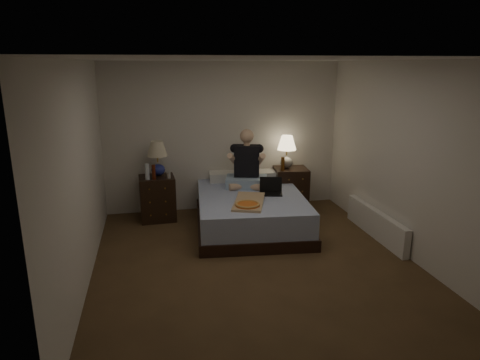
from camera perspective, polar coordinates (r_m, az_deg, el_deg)
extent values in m
cube|color=brown|center=(5.57, 1.94, -10.88)|extent=(4.00, 4.50, 0.00)
cube|color=white|center=(5.00, 2.21, 15.79)|extent=(4.00, 4.50, 0.00)
cube|color=silver|center=(7.30, -2.19, 5.76)|extent=(4.00, 0.00, 2.50)
cube|color=silver|center=(3.11, 12.16, -7.82)|extent=(4.00, 0.00, 2.50)
cube|color=silver|center=(5.06, -20.50, 0.53)|extent=(0.00, 4.50, 2.50)
cube|color=silver|center=(5.94, 21.16, 2.54)|extent=(0.00, 4.50, 2.50)
cube|color=#556EAB|center=(6.63, 1.38, -4.05)|extent=(1.77, 2.24, 0.52)
cube|color=black|center=(7.03, -10.94, -2.38)|extent=(0.57, 0.52, 0.71)
cube|color=black|center=(7.46, 6.75, -1.14)|extent=(0.61, 0.56, 0.72)
cylinder|color=silver|center=(6.76, -12.27, 1.08)|extent=(0.07, 0.07, 0.25)
cylinder|color=silver|center=(6.77, -9.52, 0.59)|extent=(0.07, 0.07, 0.10)
cylinder|color=#4F1A0B|center=(6.77, -11.43, 1.05)|extent=(0.06, 0.06, 0.23)
cylinder|color=#63370E|center=(7.18, 5.73, 2.17)|extent=(0.06, 0.06, 0.23)
cube|color=silver|center=(6.56, 17.66, -5.58)|extent=(0.10, 1.60, 0.40)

